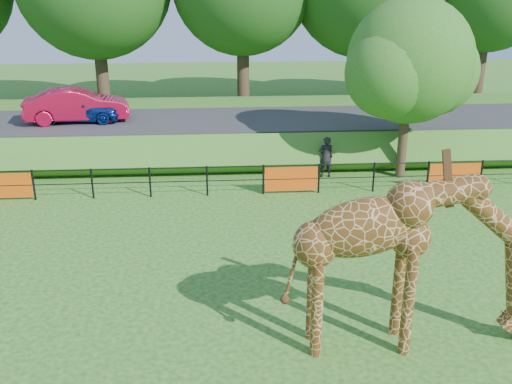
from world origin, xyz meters
TOP-DOWN VIEW (x-y plane):
  - ground at (0.00, 0.00)m, footprint 90.00×90.00m
  - giraffe at (4.24, -1.20)m, footprint 5.24×1.04m
  - perimeter_fence at (0.00, 8.00)m, footprint 28.07×0.10m
  - embankment at (0.00, 15.50)m, footprint 40.00×9.00m
  - road at (0.00, 14.00)m, footprint 40.00×5.00m
  - car_blue at (-5.62, 13.91)m, footprint 3.85×1.73m
  - car_red at (-5.65, 13.90)m, footprint 4.61×2.21m
  - visitor at (4.58, 9.80)m, footprint 0.62×0.44m
  - tree_east at (7.60, 9.63)m, footprint 5.40×4.71m

SIDE VIEW (x-z plane):
  - ground at x=0.00m, z-range 0.00..0.00m
  - perimeter_fence at x=0.00m, z-range 0.00..1.10m
  - embankment at x=0.00m, z-range 0.00..1.30m
  - visitor at x=4.58m, z-range 0.00..1.61m
  - road at x=0.00m, z-range 1.30..1.42m
  - giraffe at x=4.24m, z-range 0.00..3.74m
  - car_blue at x=-5.62m, z-range 1.42..2.70m
  - car_red at x=-5.65m, z-range 1.42..2.88m
  - tree_east at x=7.60m, z-range 0.90..7.66m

